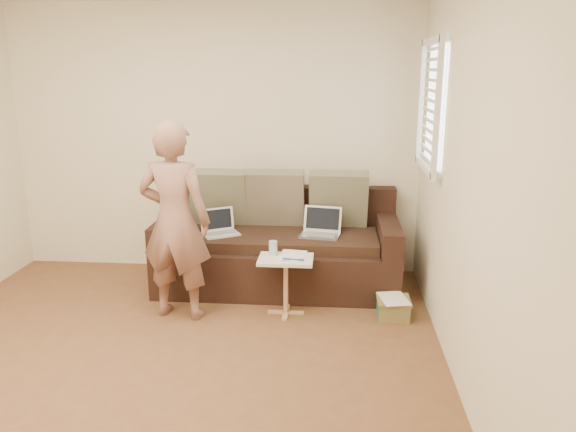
{
  "coord_description": "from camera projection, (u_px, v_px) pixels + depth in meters",
  "views": [
    {
      "loc": [
        1.19,
        -3.2,
        2.0
      ],
      "look_at": [
        0.8,
        1.4,
        0.78
      ],
      "focal_mm": 35.14,
      "sensor_mm": 36.0,
      "label": 1
    }
  ],
  "objects": [
    {
      "name": "person",
      "position": [
        175.0,
        221.0,
        4.5
      ],
      "size": [
        0.64,
        0.48,
        1.62
      ],
      "primitive_type": "imported",
      "rotation": [
        0.0,
        0.0,
        3.0
      ],
      "color": "brown",
      "rests_on": "ground"
    },
    {
      "name": "laptop_white",
      "position": [
        221.0,
        235.0,
        5.14
      ],
      "size": [
        0.39,
        0.36,
        0.23
      ],
      "primitive_type": null,
      "rotation": [
        0.0,
        0.0,
        0.52
      ],
      "color": "white",
      "rests_on": "sofa"
    },
    {
      "name": "laptop_silver",
      "position": [
        320.0,
        236.0,
        5.1
      ],
      "size": [
        0.39,
        0.31,
        0.23
      ],
      "primitive_type": null,
      "rotation": [
        0.0,
        0.0,
        -0.17
      ],
      "color": "#B7BABC",
      "rests_on": "sofa"
    },
    {
      "name": "floor",
      "position": [
        149.0,
        383.0,
        3.69
      ],
      "size": [
        4.5,
        4.5,
        0.0
      ],
      "primitive_type": "plane",
      "color": "brown",
      "rests_on": "ground"
    },
    {
      "name": "sofa",
      "position": [
        278.0,
        242.0,
        5.23
      ],
      "size": [
        2.2,
        0.95,
        0.85
      ],
      "primitive_type": null,
      "color": "black",
      "rests_on": "ground"
    },
    {
      "name": "wall_back",
      "position": [
        214.0,
        141.0,
        5.52
      ],
      "size": [
        4.0,
        0.0,
        4.0
      ],
      "primitive_type": "plane",
      "rotation": [
        1.57,
        0.0,
        0.0
      ],
      "color": "beige",
      "rests_on": "ground"
    },
    {
      "name": "drinking_glass",
      "position": [
        273.0,
        248.0,
        4.66
      ],
      "size": [
        0.07,
        0.07,
        0.12
      ],
      "primitive_type": null,
      "color": "silver",
      "rests_on": "side_table"
    },
    {
      "name": "wall_right",
      "position": [
        478.0,
        195.0,
        3.19
      ],
      "size": [
        0.0,
        4.5,
        4.5
      ],
      "primitive_type": "plane",
      "rotation": [
        1.57,
        0.0,
        -1.57
      ],
      "color": "beige",
      "rests_on": "ground"
    },
    {
      "name": "pillow_left",
      "position": [
        218.0,
        197.0,
        5.41
      ],
      "size": [
        0.55,
        0.29,
        0.57
      ],
      "primitive_type": null,
      "rotation": [
        0.28,
        0.0,
        0.0
      ],
      "color": "#64654A",
      "rests_on": "sofa"
    },
    {
      "name": "window_blinds",
      "position": [
        431.0,
        106.0,
        4.54
      ],
      "size": [
        0.12,
        0.88,
        1.08
      ],
      "primitive_type": null,
      "color": "white",
      "rests_on": "wall_right"
    },
    {
      "name": "pillow_mid",
      "position": [
        275.0,
        198.0,
        5.37
      ],
      "size": [
        0.55,
        0.27,
        0.57
      ],
      "primitive_type": null,
      "rotation": [
        0.24,
        0.0,
        0.0
      ],
      "color": "brown",
      "rests_on": "sofa"
    },
    {
      "name": "pillow_right",
      "position": [
        338.0,
        200.0,
        5.32
      ],
      "size": [
        0.55,
        0.28,
        0.57
      ],
      "primitive_type": null,
      "rotation": [
        0.26,
        0.0,
        0.0
      ],
      "color": "#64654A",
      "rests_on": "sofa"
    },
    {
      "name": "striped_box",
      "position": [
        393.0,
        308.0,
        4.63
      ],
      "size": [
        0.27,
        0.27,
        0.17
      ],
      "primitive_type": null,
      "color": "orange",
      "rests_on": "ground"
    },
    {
      "name": "scissors",
      "position": [
        293.0,
        260.0,
        4.54
      ],
      "size": [
        0.19,
        0.12,
        0.02
      ],
      "primitive_type": null,
      "rotation": [
        0.0,
        0.0,
        0.11
      ],
      "color": "silver",
      "rests_on": "side_table"
    },
    {
      "name": "paper_on_table",
      "position": [
        291.0,
        256.0,
        4.66
      ],
      "size": [
        0.25,
        0.33,
        0.0
      ],
      "primitive_type": null,
      "rotation": [
        0.0,
        0.0,
        -0.14
      ],
      "color": "white",
      "rests_on": "side_table"
    },
    {
      "name": "side_table",
      "position": [
        286.0,
        286.0,
        4.67
      ],
      "size": [
        0.45,
        0.31,
        0.49
      ],
      "primitive_type": null,
      "color": "silver",
      "rests_on": "ground"
    }
  ]
}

